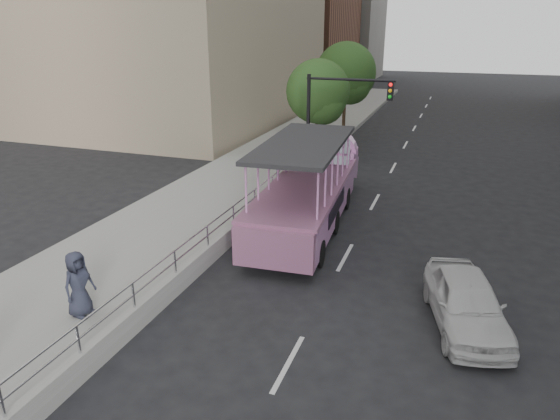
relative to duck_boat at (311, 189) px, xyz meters
The scene contains 12 objects.
ground 7.21m from the duck_boat, 81.09° to the right, with size 160.00×160.00×0.00m, color black.
sidewalk 5.65m from the duck_boat, 147.20° to the left, with size 5.50×80.00×0.30m, color gray.
kerb_wall 5.46m from the duck_boat, 112.01° to the right, with size 0.24×30.00×0.36m, color #A5A5A0.
guardrail 5.40m from the duck_boat, 112.01° to the right, with size 0.07×22.00×0.71m.
duck_boat is the anchor object (origin of this frame).
car 8.41m from the duck_boat, 45.28° to the right, with size 1.65×4.08×1.39m, color silver.
pedestrian_far 9.88m from the duck_boat, 110.64° to the right, with size 0.86×0.56×1.77m, color #282A3A.
parking_sign 1.47m from the duck_boat, behind, with size 0.16×0.57×2.57m.
traffic_signal 5.95m from the duck_boat, 96.30° to the left, with size 4.20×0.32×5.20m.
street_tree_near 9.53m from the duck_boat, 103.87° to the left, with size 3.52×3.52×5.72m.
street_tree_far 15.36m from the duck_boat, 97.65° to the left, with size 3.97×3.97×6.45m.
midrise_stone_b 59.55m from the duck_boat, 104.65° to the left, with size 16.00×14.00×20.00m, color slate.
Camera 1 is at (4.05, -11.12, 7.36)m, focal length 32.00 mm.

